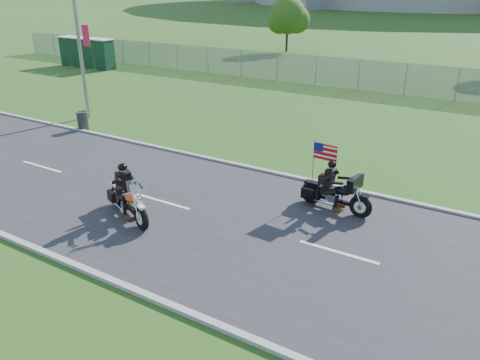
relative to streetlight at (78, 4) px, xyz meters
The scene contains 14 objects.
ground 14.63m from the streetlight, 27.44° to the right, with size 420.00×420.00×0.00m, color #204916.
road 14.62m from the streetlight, 27.44° to the right, with size 120.00×8.00×0.04m, color #28282B.
curb_north 13.40m from the streetlight, 10.27° to the right, with size 120.00×0.18×0.12m, color #9E9B93.
curb_south 16.74m from the streetlight, 40.60° to the right, with size 120.00×0.18×0.12m, color #9E9B93.
fence 16.13m from the streetlight, 63.13° to the left, with size 60.00×0.03×2.00m, color gray.
streetlight is the anchor object (origin of this frame).
porta_toilet_a 15.39m from the streetlight, 132.91° to the left, with size 1.10×1.10×2.30m, color #10341D.
porta_toilet_b 16.33m from the streetlight, 136.65° to the left, with size 1.10×1.10×2.30m, color #10341D.
porta_toilet_c 17.34m from the streetlight, 139.94° to the left, with size 1.10×1.10×2.30m, color #10341D.
porta_toilet_d 18.40m from the streetlight, 142.83° to the left, with size 1.10×1.10×2.30m, color #10341D.
tree_fence_mid 27.99m from the streetlight, 94.05° to the left, with size 3.96×3.69×5.30m.
motorcycle_lead 13.37m from the streetlight, 37.61° to the right, with size 2.43×1.31×1.73m.
motorcycle_follow 16.28m from the streetlight, 14.43° to the right, with size 2.42×0.82×2.02m.
trash_can 5.74m from the streetlight, 52.02° to the right, with size 0.51×0.51×0.88m, color #35353A.
Camera 1 is at (7.25, -10.45, 6.66)m, focal length 35.00 mm.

